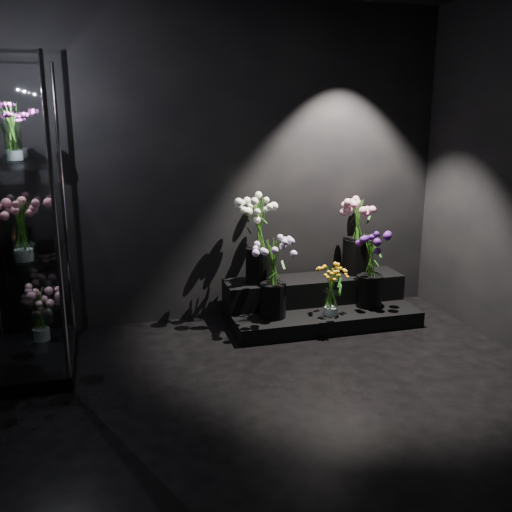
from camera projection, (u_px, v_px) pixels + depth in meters
name	position (u px, v px, depth m)	size (l,w,h in m)	color
floor	(301.00, 422.00, 3.52)	(4.00, 4.00, 0.00)	black
wall_back	(228.00, 165.00, 5.04)	(4.00, 4.00, 0.00)	black
display_riser	(318.00, 303.00, 5.23)	(1.67, 0.74, 0.37)	black
display_case	(18.00, 221.00, 4.02)	(0.61, 1.01, 2.22)	black
bouquet_orange_bells	(332.00, 289.00, 4.90)	(0.32, 0.32, 0.46)	white
bouquet_lilac	(273.00, 273.00, 4.83)	(0.38, 0.38, 0.69)	black
bouquet_purple	(370.00, 266.00, 5.10)	(0.42, 0.42, 0.68)	black
bouquet_cream_roses	(259.00, 234.00, 5.03)	(0.51, 0.51, 0.76)	black
bouquet_pink_roses	(358.00, 233.00, 5.33)	(0.43, 0.43, 0.69)	black
bouquet_case_pink	(21.00, 227.00, 3.86)	(0.40, 0.40, 0.44)	white
bouquet_case_magenta	(12.00, 131.00, 4.02)	(0.27, 0.27, 0.40)	white
bouquet_case_base_pink	(39.00, 313.00, 4.47)	(0.33, 0.33, 0.42)	white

